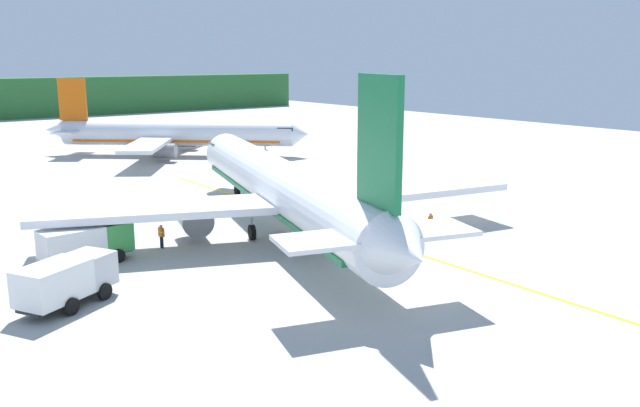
{
  "coord_description": "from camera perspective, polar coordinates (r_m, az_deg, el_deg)",
  "views": [
    {
      "loc": [
        5.38,
        -21.35,
        12.67
      ],
      "look_at": [
        33.6,
        15.61,
        2.39
      ],
      "focal_mm": 37.17,
      "sensor_mm": 36.0,
      "label": 1
    }
  ],
  "objects": [
    {
      "name": "crew_loader_left",
      "position": [
        46.12,
        -13.5,
        -2.6
      ],
      "size": [
        0.31,
        0.62,
        1.63
      ],
      "color": "#191E33",
      "rests_on": "ground"
    },
    {
      "name": "airliner_foreground",
      "position": [
        48.14,
        -3.24,
        1.33
      ],
      "size": [
        34.12,
        40.82,
        11.9
      ],
      "color": "white",
      "rests_on": "ground"
    },
    {
      "name": "service_truck_fuel",
      "position": [
        43.9,
        -19.47,
        -3.13
      ],
      "size": [
        5.6,
        2.72,
        2.42
      ],
      "color": "#338C3F",
      "rests_on": "ground"
    },
    {
      "name": "apron_guide_line",
      "position": [
        47.9,
        3.85,
        -2.9
      ],
      "size": [
        0.3,
        60.0,
        0.01
      ],
      "primitive_type": "cube",
      "color": "yellow",
      "rests_on": "ground"
    },
    {
      "name": "service_truck_baggage",
      "position": [
        36.91,
        -20.98,
        -6.13
      ],
      "size": [
        5.77,
        4.49,
        2.47
      ],
      "color": "silver",
      "rests_on": "ground"
    },
    {
      "name": "crew_marshaller",
      "position": [
        48.58,
        9.49,
        -1.63
      ],
      "size": [
        0.6,
        0.37,
        1.67
      ],
      "color": "#191E33",
      "rests_on": "ground"
    },
    {
      "name": "airliner_mid_apron",
      "position": [
        89.32,
        -12.42,
        5.86
      ],
      "size": [
        28.21,
        25.74,
        10.0
      ],
      "color": "silver",
      "rests_on": "ground"
    }
  ]
}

